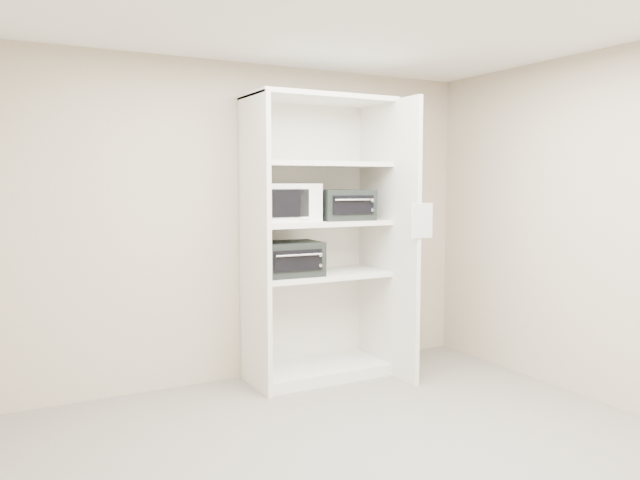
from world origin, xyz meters
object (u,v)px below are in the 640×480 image
shelving_unit (323,248)px  toaster_oven_lower (289,259)px  microwave (284,202)px  toaster_oven_upper (344,205)px

shelving_unit → toaster_oven_lower: bearing=-172.9°
microwave → toaster_oven_upper: size_ratio=1.15×
toaster_oven_upper → toaster_oven_lower: toaster_oven_upper is taller
toaster_oven_lower → microwave: bearing=93.2°
toaster_oven_upper → toaster_oven_lower: 0.69m
shelving_unit → toaster_oven_upper: 0.41m
microwave → toaster_oven_lower: microwave is taller
microwave → toaster_oven_lower: size_ratio=1.03×
toaster_oven_upper → toaster_oven_lower: bearing=-175.7°
shelving_unit → toaster_oven_upper: size_ratio=5.29×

